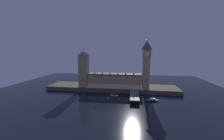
% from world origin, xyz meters
% --- Properties ---
extents(ground_plane, '(400.00, 400.00, 0.00)m').
position_xyz_m(ground_plane, '(0.00, 0.00, 0.00)').
color(ground_plane, black).
extents(embankment, '(220.00, 42.00, 6.58)m').
position_xyz_m(embankment, '(0.00, 39.00, 3.29)').
color(embankment, '#4C4438').
rests_on(embankment, ground_plane).
extents(parliament_hall, '(86.96, 19.41, 27.43)m').
position_xyz_m(parliament_hall, '(5.93, 30.03, 17.98)').
color(parliament_hall, tan).
rests_on(parliament_hall, embankment).
extents(clock_tower, '(12.66, 12.77, 76.76)m').
position_xyz_m(clock_tower, '(56.01, 26.65, 47.17)').
color(clock_tower, tan).
rests_on(clock_tower, embankment).
extents(victoria_tower, '(14.77, 14.77, 65.33)m').
position_xyz_m(victoria_tower, '(-46.23, 28.74, 36.36)').
color(victoria_tower, tan).
rests_on(victoria_tower, embankment).
extents(bridge, '(11.86, 46.00, 6.20)m').
position_xyz_m(bridge, '(38.16, -5.00, 4.60)').
color(bridge, '#476656').
rests_on(bridge, ground_plane).
extents(car_northbound_lead, '(2.06, 4.55, 1.58)m').
position_xyz_m(car_northbound_lead, '(35.55, 7.80, 6.94)').
color(car_northbound_lead, silver).
rests_on(car_northbound_lead, bridge).
extents(car_northbound_trail, '(1.86, 3.81, 1.31)m').
position_xyz_m(car_northbound_trail, '(35.55, -9.08, 6.81)').
color(car_northbound_trail, silver).
rests_on(car_northbound_trail, bridge).
extents(car_southbound_lead, '(1.99, 4.52, 1.47)m').
position_xyz_m(car_southbound_lead, '(40.77, -8.81, 6.88)').
color(car_southbound_lead, red).
rests_on(car_southbound_lead, bridge).
extents(car_southbound_trail, '(2.02, 4.60, 1.36)m').
position_xyz_m(car_southbound_trail, '(40.77, 8.40, 6.83)').
color(car_southbound_trail, white).
rests_on(car_southbound_trail, bridge).
extents(pedestrian_near_rail, '(0.38, 0.38, 1.72)m').
position_xyz_m(pedestrian_near_rail, '(32.94, -15.49, 7.11)').
color(pedestrian_near_rail, black).
rests_on(pedestrian_near_rail, bridge).
extents(pedestrian_mid_walk, '(0.38, 0.38, 1.57)m').
position_xyz_m(pedestrian_mid_walk, '(43.38, -2.99, 7.02)').
color(pedestrian_mid_walk, black).
rests_on(pedestrian_mid_walk, bridge).
extents(street_lamp_near, '(1.34, 0.60, 7.02)m').
position_xyz_m(street_lamp_near, '(32.54, -19.72, 10.59)').
color(street_lamp_near, '#2D3333').
rests_on(street_lamp_near, bridge).
extents(street_lamp_mid, '(1.34, 0.60, 6.73)m').
position_xyz_m(street_lamp_mid, '(43.78, -5.00, 10.40)').
color(street_lamp_mid, '#2D3333').
rests_on(street_lamp_mid, bridge).
extents(street_lamp_far, '(1.34, 0.60, 5.89)m').
position_xyz_m(street_lamp_far, '(32.54, 9.72, 9.89)').
color(street_lamp_far, '#2D3333').
rests_on(street_lamp_far, bridge).
extents(boat_upstream, '(14.25, 7.81, 3.54)m').
position_xyz_m(boat_upstream, '(8.72, 3.34, 1.29)').
color(boat_upstream, '#B2A893').
rests_on(boat_upstream, ground_plane).
extents(boat_downstream, '(16.58, 3.68, 3.81)m').
position_xyz_m(boat_downstream, '(61.60, -9.63, 1.39)').
color(boat_downstream, '#1E2842').
rests_on(boat_downstream, ground_plane).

